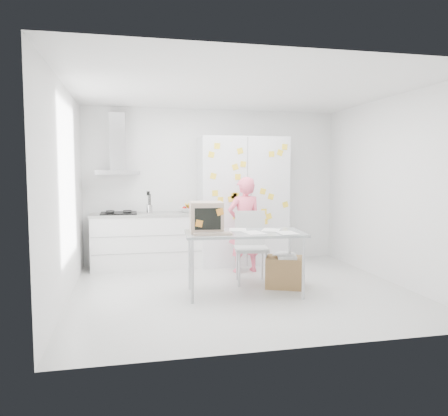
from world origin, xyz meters
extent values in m
cube|color=silver|center=(0.00, 0.00, -0.01)|extent=(4.50, 4.00, 0.02)
cube|color=white|center=(0.00, 2.00, 1.35)|extent=(4.50, 0.02, 2.70)
cube|color=white|center=(-2.25, 0.00, 1.35)|extent=(0.02, 4.00, 2.70)
cube|color=white|center=(2.25, 0.00, 1.35)|extent=(0.02, 4.00, 2.70)
cube|color=white|center=(0.00, 0.00, 2.70)|extent=(4.50, 4.00, 0.02)
cube|color=white|center=(-1.20, 1.70, 0.44)|extent=(1.80, 0.60, 0.88)
cube|color=gray|center=(-1.20, 1.40, 0.58)|extent=(1.76, 0.01, 0.01)
cube|color=gray|center=(-1.20, 1.40, 0.30)|extent=(1.76, 0.01, 0.01)
cube|color=#9E9E99|center=(-1.20, 1.70, 0.90)|extent=(1.84, 0.63, 0.04)
cube|color=black|center=(-1.65, 1.70, 0.93)|extent=(0.58, 0.50, 0.03)
cylinder|color=black|center=(-1.79, 1.58, 0.95)|extent=(0.14, 0.14, 0.02)
cylinder|color=black|center=(-1.51, 1.58, 0.95)|extent=(0.14, 0.14, 0.02)
cylinder|color=black|center=(-1.79, 1.82, 0.95)|extent=(0.14, 0.14, 0.02)
cylinder|color=black|center=(-1.51, 1.82, 0.95)|extent=(0.14, 0.14, 0.02)
cylinder|color=silver|center=(-1.15, 1.70, 0.99)|extent=(0.10, 0.10, 0.14)
cylinder|color=black|center=(-1.16, 1.71, 1.09)|extent=(0.01, 0.01, 0.30)
cylinder|color=black|center=(-1.13, 1.69, 1.09)|extent=(0.01, 0.01, 0.30)
cylinder|color=black|center=(-1.15, 1.72, 1.09)|extent=(0.01, 0.01, 0.30)
cube|color=black|center=(-1.16, 1.71, 1.25)|extent=(0.05, 0.01, 0.07)
imported|color=white|center=(-0.50, 1.70, 0.96)|extent=(0.31, 0.31, 0.08)
sphere|color=#B2140F|center=(-0.56, 1.72, 0.99)|extent=(0.08, 0.08, 0.08)
sphere|color=#B2140F|center=(-0.47, 1.65, 0.99)|extent=(0.08, 0.08, 0.08)
sphere|color=#B2140F|center=(-0.43, 1.74, 0.99)|extent=(0.08, 0.08, 0.08)
cylinder|color=yellow|center=(-0.52, 1.72, 1.03)|extent=(0.09, 0.17, 0.10)
cylinder|color=yellow|center=(-0.49, 1.72, 1.03)|extent=(0.04, 0.17, 0.10)
cylinder|color=yellow|center=(-0.47, 1.72, 1.03)|extent=(0.08, 0.17, 0.10)
cube|color=silver|center=(-1.65, 1.75, 1.60)|extent=(0.70, 0.48, 0.07)
cube|color=silver|center=(-1.65, 1.87, 2.10)|extent=(0.26, 0.24, 0.95)
cube|color=silver|center=(0.45, 1.68, 1.10)|extent=(1.50, 0.65, 2.20)
cube|color=slate|center=(0.45, 1.35, 1.10)|extent=(0.01, 0.01, 2.16)
cube|color=silver|center=(0.39, 1.34, 1.10)|extent=(0.02, 0.02, 0.30)
cube|color=silver|center=(0.51, 1.34, 1.10)|extent=(0.02, 0.02, 0.30)
cube|color=yellow|center=(0.86, 1.34, 1.90)|extent=(0.10, 0.00, 0.10)
cube|color=yellow|center=(1.01, 1.34, 1.93)|extent=(0.12, 0.00, 0.12)
cube|color=yellow|center=(1.12, 1.34, 1.05)|extent=(0.12, 0.00, 0.12)
cube|color=yellow|center=(0.22, 1.34, 1.21)|extent=(0.10, 0.00, 0.10)
cube|color=yellow|center=(0.46, 1.34, 1.35)|extent=(0.12, 0.00, 0.12)
cube|color=yellow|center=(0.83, 1.34, 0.86)|extent=(0.12, 0.00, 0.12)
cube|color=yellow|center=(0.25, 1.34, 0.87)|extent=(0.10, 0.00, 0.10)
cube|color=yellow|center=(0.32, 1.34, 1.95)|extent=(0.12, 0.00, 0.12)
cube|color=yellow|center=(0.54, 1.34, 0.81)|extent=(0.12, 0.00, 0.12)
cube|color=yellow|center=(0.86, 1.34, 1.19)|extent=(0.12, 0.00, 0.12)
cube|color=yellow|center=(0.74, 1.34, 0.94)|extent=(0.10, 0.00, 0.10)
cube|color=yellow|center=(0.24, 1.34, 1.69)|extent=(0.12, 0.00, 0.12)
cube|color=yellow|center=(-0.01, 1.34, 1.15)|extent=(0.10, 0.00, 0.10)
cube|color=yellow|center=(-0.10, 1.34, 1.26)|extent=(0.10, 0.00, 0.10)
cube|color=yellow|center=(-0.16, 1.34, 1.89)|extent=(0.11, 0.00, 0.11)
cube|color=yellow|center=(0.38, 1.34, 0.59)|extent=(0.10, 0.00, 0.10)
cube|color=yellow|center=(0.25, 1.34, 1.22)|extent=(0.11, 0.00, 0.11)
cube|color=yellow|center=(0.99, 1.34, 0.59)|extent=(0.11, 0.00, 0.11)
cube|color=yellow|center=(1.09, 1.34, 2.03)|extent=(0.10, 0.00, 0.10)
cube|color=yellow|center=(0.28, 1.34, 1.53)|extent=(0.10, 0.00, 0.10)
cube|color=yellow|center=(0.17, 1.34, 1.16)|extent=(0.11, 0.00, 0.11)
cube|color=yellow|center=(0.63, 1.34, 0.52)|extent=(0.10, 0.00, 0.10)
cube|color=yellow|center=(-0.07, 1.34, 2.03)|extent=(0.10, 0.00, 0.10)
cube|color=yellow|center=(-0.13, 1.34, 1.54)|extent=(0.12, 0.00, 0.12)
cube|color=yellow|center=(0.76, 1.34, 0.77)|extent=(0.11, 0.00, 0.11)
cube|color=yellow|center=(0.37, 1.34, 1.73)|extent=(0.11, 0.00, 0.11)
cube|color=yellow|center=(0.72, 1.34, 1.28)|extent=(0.11, 0.00, 0.11)
cube|color=yellow|center=(0.47, 1.34, 0.80)|extent=(0.11, 0.00, 0.11)
imported|color=#FF6380|center=(0.32, 1.05, 0.76)|extent=(0.60, 0.43, 1.53)
cube|color=#8F9698|center=(-0.01, -0.19, 0.81)|extent=(1.60, 0.90, 0.03)
cylinder|color=#A1A2A6|center=(-0.74, -0.45, 0.40)|extent=(0.04, 0.04, 0.79)
cylinder|color=#A1A2A6|center=(0.66, -0.57, 0.40)|extent=(0.04, 0.04, 0.79)
cylinder|color=#A1A2A6|center=(-0.68, 0.19, 0.40)|extent=(0.04, 0.04, 0.79)
cylinder|color=#A1A2A6|center=(0.72, 0.06, 0.40)|extent=(0.04, 0.04, 0.79)
cube|color=tan|center=(-0.49, -0.06, 1.03)|extent=(0.45, 0.47, 0.40)
cube|color=tan|center=(-0.51, -0.29, 1.03)|extent=(0.40, 0.05, 0.35)
cube|color=black|center=(-0.51, -0.30, 1.03)|extent=(0.33, 0.04, 0.27)
cube|color=orange|center=(-0.62, -0.30, 0.97)|extent=(0.10, 0.01, 0.10)
cube|color=orange|center=(-0.36, -0.32, 1.11)|extent=(0.10, 0.01, 0.10)
cube|color=tan|center=(-0.46, -0.35, 0.84)|extent=(0.50, 0.21, 0.03)
cube|color=gray|center=(-0.46, -0.35, 0.86)|extent=(0.45, 0.16, 0.01)
cube|color=silver|center=(0.10, -0.26, 0.83)|extent=(0.28, 0.36, 0.00)
cube|color=silver|center=(0.38, -0.10, 0.83)|extent=(0.35, 0.39, 0.00)
cube|color=silver|center=(0.50, -0.40, 0.83)|extent=(0.23, 0.33, 0.00)
cube|color=silver|center=(-0.04, 0.03, 0.83)|extent=(0.30, 0.37, 0.00)
cube|color=#B4B5B3|center=(0.23, 0.34, 0.50)|extent=(0.54, 0.54, 0.04)
cube|color=#B4B5B3|center=(0.27, 0.55, 0.78)|extent=(0.44, 0.11, 0.51)
cylinder|color=#B1B0B5|center=(0.02, 0.18, 0.24)|extent=(0.04, 0.04, 0.48)
cylinder|color=#B1B0B5|center=(0.39, 0.12, 0.24)|extent=(0.04, 0.04, 0.48)
cylinder|color=#B1B0B5|center=(0.08, 0.56, 0.24)|extent=(0.04, 0.04, 0.48)
cylinder|color=#B1B0B5|center=(0.45, 0.49, 0.24)|extent=(0.04, 0.04, 0.48)
cube|color=olive|center=(0.65, 0.04, 0.21)|extent=(0.65, 0.60, 0.42)
cube|color=silver|center=(0.66, 0.01, 0.44)|extent=(0.34, 0.40, 0.04)
cube|color=silver|center=(0.63, 0.09, 0.46)|extent=(0.37, 0.38, 0.00)
camera|label=1|loc=(-1.47, -5.66, 1.64)|focal=35.00mm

